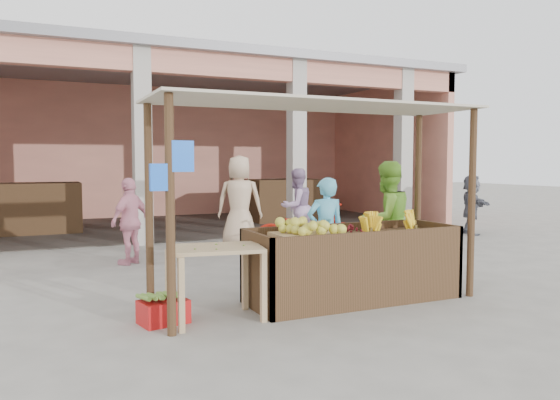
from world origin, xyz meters
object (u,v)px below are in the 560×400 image
vendor_green (387,218)px  side_table (215,260)px  fruit_stall (353,268)px  red_crate (163,312)px  vendor_blue (326,227)px  motorcycle (307,230)px

vendor_green → side_table: bearing=12.3°
fruit_stall → vendor_green: size_ratio=1.45×
side_table → vendor_green: vendor_green is taller
red_crate → vendor_green: bearing=1.2°
side_table → vendor_blue: 2.20m
motorcycle → side_table: bearing=153.3°
vendor_blue → vendor_green: size_ratio=0.88×
fruit_stall → red_crate: fruit_stall is taller
vendor_blue → vendor_green: bearing=179.7°
vendor_green → red_crate: bearing=7.8°
fruit_stall → vendor_green: (1.06, 0.80, 0.50)m
red_crate → vendor_blue: size_ratio=0.30×
fruit_stall → side_table: bearing=-175.9°
fruit_stall → vendor_blue: vendor_blue is taller
fruit_stall → motorcycle: motorcycle is taller
fruit_stall → red_crate: 2.35m
side_table → motorcycle: motorcycle is taller
motorcycle → red_crate: bearing=146.6°
motorcycle → vendor_green: bearing=-154.5°
red_crate → motorcycle: (3.07, 2.67, 0.40)m
side_table → vendor_blue: bearing=38.1°
side_table → vendor_blue: vendor_blue is taller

